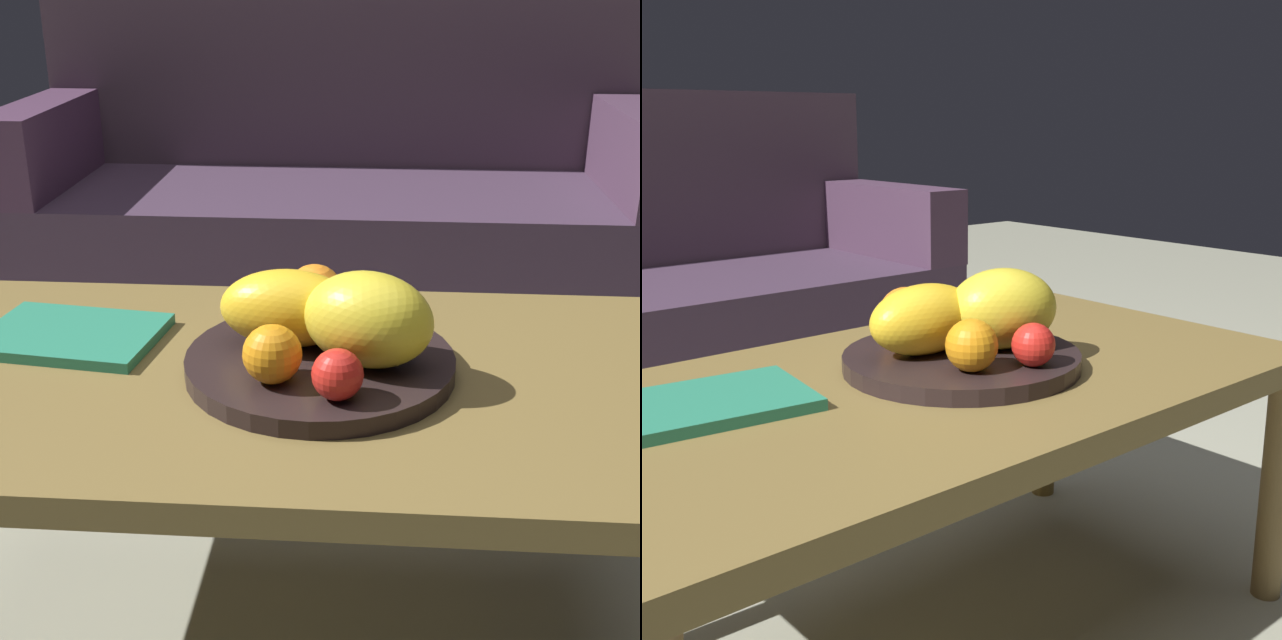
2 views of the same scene
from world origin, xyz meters
TOP-DOWN VIEW (x-y plane):
  - coffee_table at (0.00, 0.00)m, footprint 1.14×0.62m
  - fruit_bowl at (0.05, -0.00)m, footprint 0.36×0.36m
  - melon_large_front at (0.12, -0.02)m, footprint 0.20×0.18m
  - melon_smaller_beside at (0.01, 0.03)m, footprint 0.19×0.11m
  - orange_front at (0.00, -0.08)m, footprint 0.07×0.07m
  - orange_left at (0.04, 0.12)m, footprint 0.08×0.08m
  - apple_front at (0.08, -0.12)m, footprint 0.06×0.06m
  - banana_bunch at (0.07, 0.05)m, footprint 0.17×0.13m
  - magazine at (-0.31, 0.08)m, footprint 0.27×0.21m

SIDE VIEW (x-z plane):
  - coffee_table at x=0.00m, z-range 0.18..0.63m
  - magazine at x=-0.31m, z-range 0.45..0.47m
  - fruit_bowl at x=0.05m, z-range 0.45..0.47m
  - banana_bunch at x=0.07m, z-range 0.47..0.53m
  - apple_front at x=0.08m, z-range 0.47..0.54m
  - orange_front at x=0.00m, z-range 0.47..0.55m
  - orange_left at x=0.04m, z-range 0.47..0.56m
  - melon_smaller_beside at x=0.01m, z-range 0.47..0.58m
  - melon_large_front at x=0.12m, z-range 0.47..0.60m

